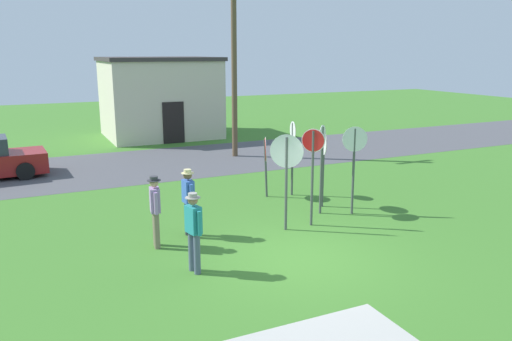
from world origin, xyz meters
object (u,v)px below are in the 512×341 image
object	(u,v)px
stop_sign_far_back	(293,147)
person_in_blue	(194,228)
stop_sign_rear_left	(324,155)
person_holding_notes	(188,199)
utility_pole	(234,63)
person_with_sunhat	(155,207)
stop_sign_leaning_right	(354,155)
stop_sign_rear_right	(287,164)
stop_sign_leaning_left	(266,156)
stop_sign_tallest	(313,162)
stop_sign_center_cluster	(322,155)

from	to	relation	value
stop_sign_far_back	person_in_blue	bearing A→B (deg)	-137.89
stop_sign_rear_left	person_holding_notes	distance (m)	4.50
utility_pole	person_with_sunhat	size ratio (longest dim) A/B	4.51
stop_sign_leaning_right	stop_sign_rear_left	bearing A→B (deg)	113.84
stop_sign_far_back	stop_sign_rear_right	bearing A→B (deg)	-121.96
stop_sign_leaning_left	stop_sign_rear_left	bearing A→B (deg)	-57.34
person_holding_notes	person_in_blue	bearing A→B (deg)	-104.84
stop_sign_tallest	person_in_blue	distance (m)	4.13
stop_sign_rear_left	person_in_blue	size ratio (longest dim) A/B	1.35
stop_sign_tallest	person_holding_notes	bearing A→B (deg)	169.50
stop_sign_center_cluster	stop_sign_tallest	bearing A→B (deg)	-134.94
person_in_blue	person_holding_notes	bearing A→B (deg)	75.16
person_in_blue	stop_sign_leaning_left	bearing A→B (deg)	49.09
stop_sign_center_cluster	person_in_blue	bearing A→B (deg)	-153.53
stop_sign_far_back	stop_sign_rear_left	xyz separation A→B (m)	(0.21, -1.49, 0.00)
stop_sign_center_cluster	stop_sign_leaning_left	distance (m)	2.35
stop_sign_tallest	stop_sign_far_back	bearing A→B (deg)	70.96
stop_sign_leaning_right	stop_sign_tallest	bearing A→B (deg)	-166.82
stop_sign_center_cluster	stop_sign_tallest	distance (m)	1.08
stop_sign_far_back	person_with_sunhat	bearing A→B (deg)	-153.50
stop_sign_tallest	person_in_blue	xyz separation A→B (m)	(-3.78, -1.50, -0.74)
person_in_blue	person_with_sunhat	bearing A→B (deg)	102.09
stop_sign_rear_left	stop_sign_center_cluster	bearing A→B (deg)	-127.44
stop_sign_center_cluster	person_holding_notes	bearing A→B (deg)	-177.59
person_in_blue	stop_sign_leaning_right	bearing A→B (deg)	19.19
stop_sign_rear_right	person_holding_notes	world-z (taller)	stop_sign_rear_right
stop_sign_rear_right	stop_sign_leaning_left	xyz separation A→B (m)	(0.89, 3.00, -0.44)
stop_sign_leaning_right	stop_sign_rear_left	world-z (taller)	stop_sign_leaning_right
utility_pole	person_in_blue	bearing A→B (deg)	-116.87
stop_sign_far_back	person_with_sunhat	size ratio (longest dim) A/B	1.39
utility_pole	stop_sign_rear_left	size ratio (longest dim) A/B	3.35
stop_sign_far_back	person_with_sunhat	world-z (taller)	stop_sign_far_back
person_in_blue	person_holding_notes	size ratio (longest dim) A/B	1.00
stop_sign_tallest	stop_sign_leaning_right	world-z (taller)	stop_sign_tallest
utility_pole	stop_sign_leaning_left	xyz separation A→B (m)	(-1.63, -6.40, -2.78)
stop_sign_rear_right	stop_sign_far_back	xyz separation A→B (m)	(1.75, 2.81, -0.16)
utility_pole	person_holding_notes	size ratio (longest dim) A/B	4.51
stop_sign_far_back	stop_sign_leaning_right	distance (m)	2.50
stop_sign_rear_right	stop_sign_far_back	distance (m)	3.32
utility_pole	stop_sign_center_cluster	size ratio (longest dim) A/B	3.05
stop_sign_rear_right	person_holding_notes	distance (m)	2.63
stop_sign_far_back	stop_sign_leaning_left	size ratio (longest dim) A/B	1.24
stop_sign_center_cluster	stop_sign_leaning_left	xyz separation A→B (m)	(-0.66, 2.22, -0.41)
person_in_blue	person_holding_notes	world-z (taller)	same
utility_pole	person_holding_notes	bearing A→B (deg)	-119.43
stop_sign_far_back	person_in_blue	world-z (taller)	stop_sign_far_back
stop_sign_center_cluster	utility_pole	bearing A→B (deg)	83.60
stop_sign_tallest	person_holding_notes	distance (m)	3.36
stop_sign_tallest	stop_sign_leaning_right	bearing A→B (deg)	13.18
stop_sign_far_back	person_with_sunhat	distance (m)	5.75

